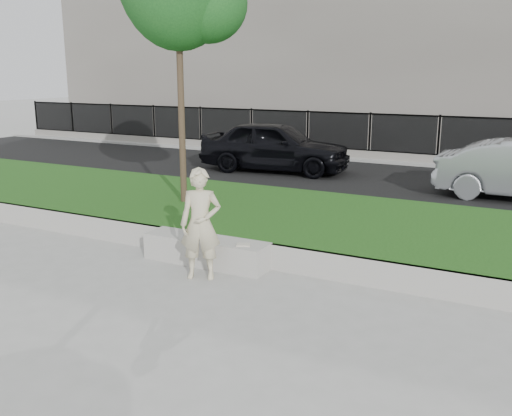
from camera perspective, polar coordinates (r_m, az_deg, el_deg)
The scene contains 11 objects.
ground at distance 8.46m, azimuth -8.96°, elevation -6.89°, with size 90.00×90.00×0.00m, color gray.
grass_bank at distance 10.84m, azimuth 0.45°, elevation -1.04°, with size 34.00×4.00×0.40m, color #0F380E.
grass_kerb at distance 9.20m, azimuth -5.16°, elevation -3.76°, with size 34.00×0.08×0.40m, color gray.
street at distance 15.85m, azimuth 9.59°, elevation 2.79°, with size 34.00×7.00×0.04m, color black.
far_pavement at distance 20.12m, azimuth 13.64°, elevation 4.98°, with size 34.00×3.00×0.12m, color gray.
iron_fence at distance 19.09m, azimuth 12.98°, elevation 6.03°, with size 32.00×0.30×1.50m.
building_facade at distance 26.84m, azimuth 18.15°, elevation 17.35°, with size 34.00×10.00×10.00m, color #69635C.
stone_bench at distance 8.91m, azimuth -4.98°, elevation -4.29°, with size 2.04×0.51×0.42m, color gray.
man at distance 8.16m, azimuth -5.56°, elevation -1.61°, with size 0.59×0.39×1.61m, color beige.
book at distance 8.44m, azimuth -1.28°, elevation -3.69°, with size 0.20×0.15×0.02m, color beige.
car_dark at distance 16.79m, azimuth 1.92°, elevation 6.21°, with size 1.76×4.37×1.49m, color black.
Camera 1 is at (4.79, -6.33, 2.93)m, focal length 40.00 mm.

